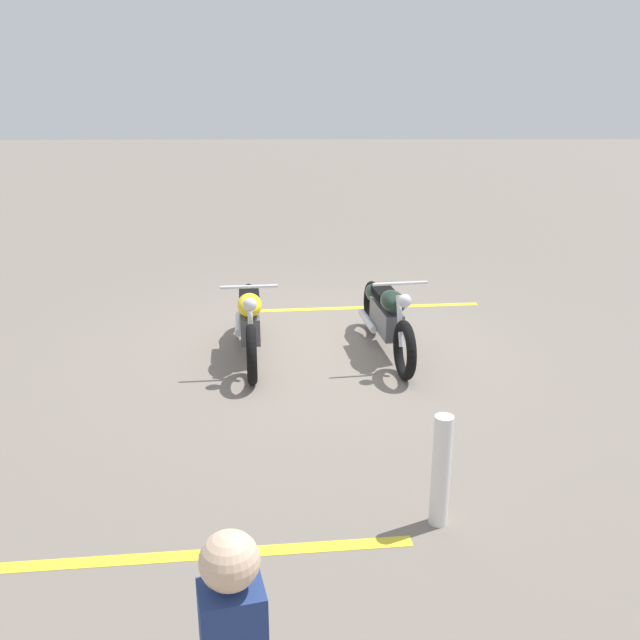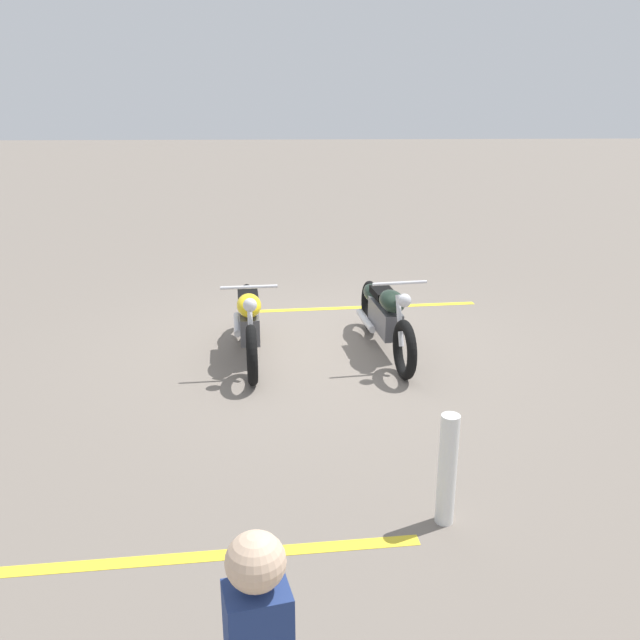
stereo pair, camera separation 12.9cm
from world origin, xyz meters
TOP-DOWN VIEW (x-y plane):
  - ground_plane at (0.00, 0.00)m, footprint 60.00×60.00m
  - motorcycle_bright_foreground at (0.23, -0.83)m, footprint 2.23×0.62m
  - motorcycle_dark_foreground at (0.13, 0.81)m, footprint 2.22×0.68m
  - bollard_post at (3.63, 0.85)m, footprint 0.14×0.14m
  - parking_stripe_near at (-1.56, 0.77)m, footprint 0.40×3.20m
  - parking_stripe_mid at (3.99, -0.97)m, footprint 0.40×3.20m

SIDE VIEW (x-z plane):
  - ground_plane at x=0.00m, z-range 0.00..0.00m
  - parking_stripe_near at x=-1.56m, z-range 0.00..0.01m
  - parking_stripe_mid at x=3.99m, z-range 0.00..0.01m
  - bollard_post at x=3.63m, z-range 0.00..0.89m
  - motorcycle_bright_foreground at x=0.23m, z-range -0.06..0.98m
  - motorcycle_dark_foreground at x=0.13m, z-range -0.06..0.98m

